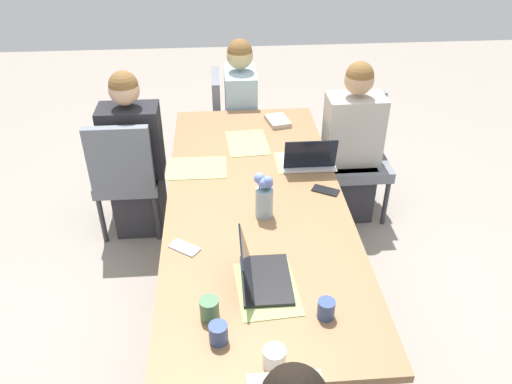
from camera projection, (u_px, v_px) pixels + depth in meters
The scene contains 22 objects.
ground_plane at pixel (256, 294), 3.23m from camera, with size 10.00×10.00×0.00m, color gray.
dining_table at pixel (256, 209), 2.86m from camera, with size 2.38×0.99×0.73m.
chair_near_left_mid at pixel (356, 149), 3.78m from camera, with size 0.44×0.44×0.90m.
person_near_left_mid at pixel (351, 151), 3.70m from camera, with size 0.36×0.40×1.19m.
chair_head_right_left_far at pixel (232, 122), 4.17m from camera, with size 0.44×0.44×0.90m.
person_head_right_left_far at pixel (241, 121), 4.11m from camera, with size 0.40×0.36×1.19m.
chair_far_right_near at pixel (126, 172), 3.51m from camera, with size 0.44×0.44×0.90m.
person_far_right_near at pixel (135, 163), 3.56m from camera, with size 0.36×0.40×1.19m.
flower_vase at pixel (264, 195), 2.63m from camera, with size 0.09×0.10×0.26m.
placemat_head_left_left_near at pixel (267, 289), 2.24m from camera, with size 0.36×0.26×0.00m, color #9EBC66.
placemat_near_left_mid at pixel (305, 162), 3.17m from camera, with size 0.36×0.26×0.00m, color #9EBC66.
placemat_head_right_left_far at pixel (247, 143), 3.38m from camera, with size 0.36×0.26×0.00m, color #9EBC66.
placemat_far_right_near at pixel (197, 168), 3.10m from camera, with size 0.36×0.26×0.00m, color #9EBC66.
laptop_near_left_mid at pixel (308, 160), 3.10m from camera, with size 0.22×0.32×0.21m.
laptop_head_left_left_near at pixel (260, 275), 2.26m from camera, with size 0.32×0.22×0.21m.
coffee_mug_near_left at pixel (274, 358), 1.89m from camera, with size 0.09×0.09×0.08m, color white.
coffee_mug_near_right at pixel (218, 333), 1.98m from camera, with size 0.08×0.08×0.09m, color #33477A.
coffee_mug_centre_left at pixel (209, 309), 2.08m from camera, with size 0.08×0.08×0.10m, color #47704C.
coffee_mug_centre_right at pixel (326, 309), 2.09m from camera, with size 0.07×0.07×0.08m, color #33477A.
book_red_cover at pixel (278, 121), 3.62m from camera, with size 0.20×0.14×0.03m, color #B2A38E.
phone_black at pixel (326, 190), 2.89m from camera, with size 0.15×0.07×0.01m, color black.
phone_silver at pixel (185, 248), 2.47m from camera, with size 0.15×0.07×0.01m, color silver.
Camera 1 is at (-2.32, 0.18, 2.33)m, focal length 35.73 mm.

